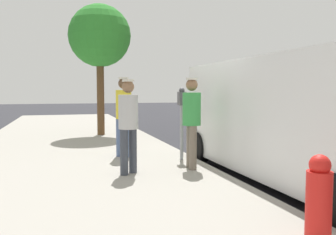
{
  "coord_description": "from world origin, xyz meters",
  "views": [
    {
      "loc": [
        3.75,
        6.48,
        1.6
      ],
      "look_at": [
        1.65,
        -0.56,
        1.05
      ],
      "focal_mm": 38.11,
      "sensor_mm": 36.0,
      "label": 1
    }
  ],
  "objects": [
    {
      "name": "pedestrian_in_green",
      "position": [
        1.44,
        0.29,
        1.12
      ],
      "size": [
        0.34,
        0.36,
        1.69
      ],
      "color": "#726656",
      "rests_on": "sidewalk_slab"
    },
    {
      "name": "parked_van",
      "position": [
        -0.15,
        1.18,
        1.15
      ],
      "size": [
        2.18,
        5.23,
        2.15
      ],
      "color": "white",
      "rests_on": "ground"
    },
    {
      "name": "sidewalk_slab",
      "position": [
        3.5,
        0.0,
        0.07
      ],
      "size": [
        5.0,
        32.0,
        0.15
      ],
      "primitive_type": "cube",
      "color": "#9E998E",
      "rests_on": "ground"
    },
    {
      "name": "street_tree",
      "position": [
        2.53,
        -5.4,
        3.36
      ],
      "size": [
        2.02,
        2.02,
        4.25
      ],
      "color": "brown",
      "rests_on": "sidewalk_slab"
    },
    {
      "name": "fire_hydrant",
      "position": [
        1.45,
        3.74,
        0.57
      ],
      "size": [
        0.24,
        0.24,
        0.86
      ],
      "color": "red",
      "rests_on": "sidewalk_slab"
    },
    {
      "name": "pedestrian_in_yellow",
      "position": [
        2.45,
        -1.26,
        1.16
      ],
      "size": [
        0.34,
        0.34,
        1.75
      ],
      "color": "#4C608C",
      "rests_on": "sidewalk_slab"
    },
    {
      "name": "parking_meter_near",
      "position": [
        1.35,
        -0.56,
        1.18
      ],
      "size": [
        0.14,
        0.18,
        1.52
      ],
      "color": "gray",
      "rests_on": "sidewalk_slab"
    },
    {
      "name": "ground_plane",
      "position": [
        0.0,
        0.0,
        0.0
      ],
      "size": [
        80.0,
        80.0,
        0.0
      ],
      "primitive_type": "plane",
      "color": "#2D2D33"
    },
    {
      "name": "pedestrian_in_gray",
      "position": [
        2.65,
        0.39,
        1.09
      ],
      "size": [
        0.34,
        0.34,
        1.65
      ],
      "color": "#383D47",
      "rests_on": "sidewalk_slab"
    }
  ]
}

